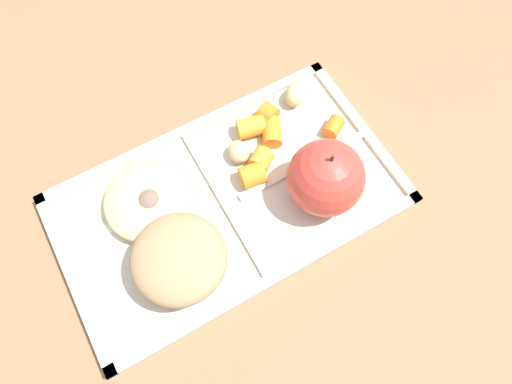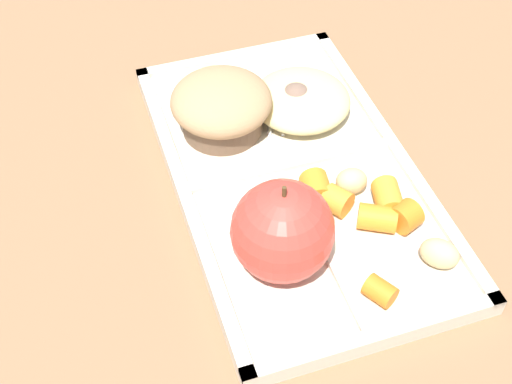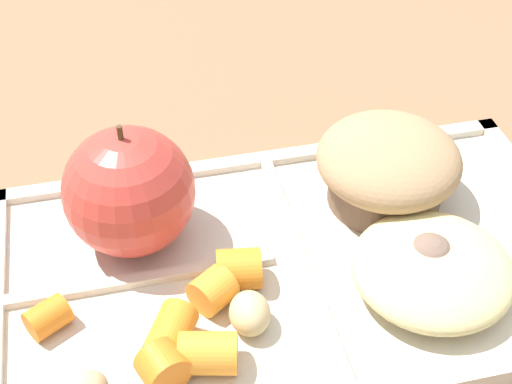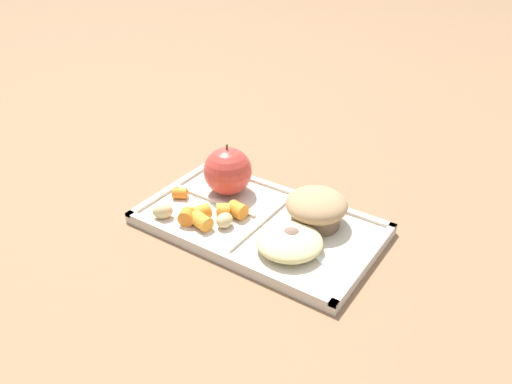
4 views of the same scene
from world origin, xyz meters
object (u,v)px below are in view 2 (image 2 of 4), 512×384
object	(u,v)px
plastic_fork	(278,93)
lunch_tray	(293,177)
bran_muffin	(221,106)
green_apple	(283,231)

from	to	relation	value
plastic_fork	lunch_tray	bearing A→B (deg)	167.64
plastic_fork	bran_muffin	bearing A→B (deg)	115.26
bran_muffin	plastic_fork	bearing A→B (deg)	-64.74
green_apple	bran_muffin	world-z (taller)	green_apple
lunch_tray	green_apple	bearing A→B (deg)	154.18
lunch_tray	green_apple	distance (m)	0.12
lunch_tray	green_apple	world-z (taller)	green_apple
green_apple	bran_muffin	xyz separation A→B (m)	(0.18, -0.00, -0.01)
lunch_tray	bran_muffin	distance (m)	0.10
green_apple	plastic_fork	xyz separation A→B (m)	(0.21, -0.07, -0.04)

